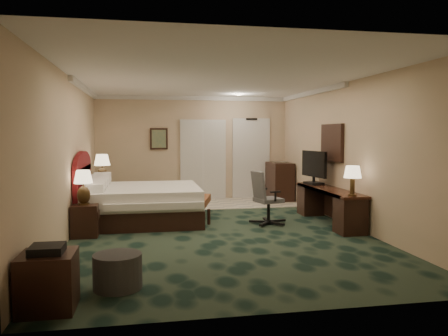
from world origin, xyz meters
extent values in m
cube|color=black|center=(0.00, 0.00, 0.00)|extent=(5.00, 7.50, 0.00)
cube|color=white|center=(0.00, 0.00, 2.70)|extent=(5.00, 7.50, 0.00)
cube|color=tan|center=(0.00, 3.75, 1.35)|extent=(5.00, 0.00, 2.70)
cube|color=tan|center=(0.00, -3.75, 1.35)|extent=(5.00, 0.00, 2.70)
cube|color=tan|center=(-2.50, 0.00, 1.35)|extent=(0.00, 7.50, 2.70)
cube|color=tan|center=(2.50, 0.00, 1.35)|extent=(0.00, 7.50, 2.70)
cube|color=#B0A99D|center=(0.90, 2.90, 0.01)|extent=(3.20, 1.70, 0.01)
cube|color=silver|center=(1.55, 3.72, 1.05)|extent=(1.02, 0.06, 2.18)
cube|color=silver|center=(0.25, 3.71, 1.05)|extent=(1.20, 0.06, 2.10)
cube|color=#4B6D5A|center=(-0.90, 3.71, 1.60)|extent=(0.45, 0.06, 0.55)
cube|color=white|center=(2.46, 0.60, 1.55)|extent=(0.05, 0.95, 0.75)
cube|color=white|center=(-1.31, 0.99, 0.35)|extent=(2.19, 2.03, 0.69)
cube|color=black|center=(-2.26, -0.09, 0.27)|extent=(0.43, 0.50, 0.54)
cube|color=black|center=(-2.24, 2.41, 0.30)|extent=(0.48, 0.56, 0.61)
cube|color=brown|center=(-0.24, 1.03, 0.22)|extent=(0.76, 1.36, 0.43)
cylinder|color=#2A292B|center=(-1.58, -2.77, 0.19)|extent=(0.55, 0.55, 0.39)
cube|color=black|center=(-2.21, -3.26, 0.28)|extent=(0.52, 0.52, 0.57)
cube|color=black|center=(2.23, 0.20, 0.34)|extent=(0.50, 2.34, 0.67)
cube|color=black|center=(2.21, 0.90, 1.02)|extent=(0.21, 0.90, 0.70)
cube|color=black|center=(2.19, 3.20, 0.49)|extent=(0.52, 0.93, 0.98)
camera|label=1|loc=(-1.25, -7.67, 1.73)|focal=35.00mm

